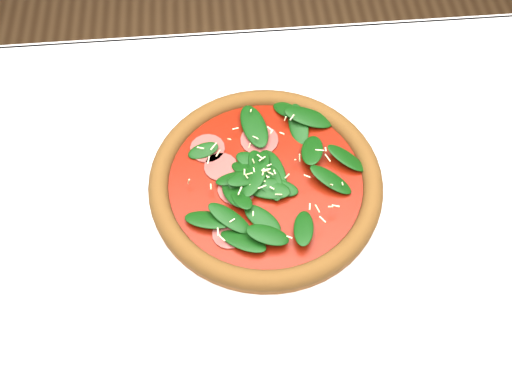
{
  "coord_description": "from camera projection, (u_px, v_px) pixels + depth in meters",
  "views": [
    {
      "loc": [
        -0.04,
        -0.38,
        1.47
      ],
      "look_at": [
        -0.01,
        0.05,
        0.77
      ],
      "focal_mm": 40.0,
      "sensor_mm": 36.0,
      "label": 1
    }
  ],
  "objects": [
    {
      "name": "saucer_far",
      "position": [
        449.0,
        97.0,
        0.94
      ],
      "size": [
        0.15,
        0.15,
        0.01
      ],
      "color": "white",
      "rests_on": "dining_table"
    },
    {
      "name": "pizza",
      "position": [
        266.0,
        180.0,
        0.82
      ],
      "size": [
        0.34,
        0.34,
        0.04
      ],
      "rotation": [
        0.0,
        0.0,
        -0.0
      ],
      "color": "#935923",
      "rests_on": "plate"
    },
    {
      "name": "ground",
      "position": [
        260.0,
        365.0,
        1.46
      ],
      "size": [
        6.0,
        6.0,
        0.0
      ],
      "primitive_type": "plane",
      "color": "brown",
      "rests_on": "ground"
    },
    {
      "name": "dining_table",
      "position": [
        262.0,
        257.0,
        0.9
      ],
      "size": [
        1.21,
        0.81,
        0.75
      ],
      "color": "white",
      "rests_on": "ground"
    },
    {
      "name": "plate",
      "position": [
        265.0,
        188.0,
        0.84
      ],
      "size": [
        0.39,
        0.39,
        0.02
      ],
      "color": "white",
      "rests_on": "dining_table"
    }
  ]
}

